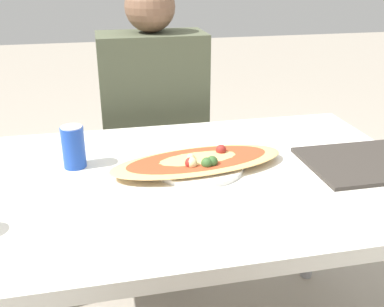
% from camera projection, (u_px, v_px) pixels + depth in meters
% --- Properties ---
extents(dining_table, '(1.36, 0.85, 0.74)m').
position_uv_depth(dining_table, '(185.00, 197.00, 1.29)').
color(dining_table, silver).
rests_on(dining_table, ground_plane).
extents(chair_far_seated, '(0.40, 0.40, 0.91)m').
position_uv_depth(chair_far_seated, '(151.00, 149.00, 2.04)').
color(chair_far_seated, '#3F2D1E').
rests_on(chair_far_seated, ground_plane).
extents(person_seated, '(0.42, 0.26, 1.24)m').
position_uv_depth(person_seated, '(153.00, 112.00, 1.85)').
color(person_seated, '#2D2D38').
rests_on(person_seated, ground_plane).
extents(pizza_main, '(0.54, 0.26, 0.06)m').
position_uv_depth(pizza_main, '(198.00, 162.00, 1.30)').
color(pizza_main, white).
rests_on(pizza_main, dining_table).
extents(soda_can, '(0.07, 0.07, 0.12)m').
position_uv_depth(soda_can, '(73.00, 147.00, 1.30)').
color(soda_can, '#1E47B2').
rests_on(soda_can, dining_table).
extents(serving_tray, '(0.37, 0.28, 0.01)m').
position_uv_depth(serving_tray, '(368.00, 162.00, 1.34)').
color(serving_tray, '#332D28').
rests_on(serving_tray, dining_table).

